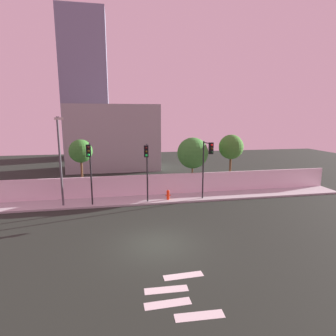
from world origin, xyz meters
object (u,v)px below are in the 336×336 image
object	(u,v)px
traffic_light_right	(147,161)
street_lamp_curbside	(60,155)
roadside_tree_leftmost	(81,151)
fire_hydrant	(168,194)
traffic_light_left	(207,158)
traffic_light_center	(90,162)
roadside_tree_midleft	(193,153)
roadside_tree_midright	(231,147)

from	to	relation	value
traffic_light_right	street_lamp_curbside	size ratio (longest dim) A/B	0.69
street_lamp_curbside	traffic_light_right	bearing A→B (deg)	-5.45
roadside_tree_leftmost	traffic_light_right	bearing A→B (deg)	-35.22
fire_hydrant	street_lamp_curbside	bearing A→B (deg)	-178.68
traffic_light_left	roadside_tree_leftmost	size ratio (longest dim) A/B	0.96
fire_hydrant	traffic_light_center	bearing A→B (deg)	-173.49
street_lamp_curbside	roadside_tree_midleft	world-z (taller)	street_lamp_curbside
roadside_tree_midright	street_lamp_curbside	bearing A→B (deg)	-168.17
street_lamp_curbside	roadside_tree_midright	xyz separation A→B (m)	(15.03, 3.15, -0.08)
fire_hydrant	roadside_tree_midleft	xyz separation A→B (m)	(2.92, 2.96, 3.03)
traffic_light_right	roadside_tree_midright	bearing A→B (deg)	23.71
fire_hydrant	roadside_tree_midright	xyz separation A→B (m)	(6.73, 2.96, 3.51)
traffic_light_right	fire_hydrant	xyz separation A→B (m)	(1.84, 0.81, -3.01)
traffic_light_left	roadside_tree_leftmost	bearing A→B (deg)	159.60
traffic_light_center	fire_hydrant	bearing A→B (deg)	6.51
traffic_light_left	street_lamp_curbside	bearing A→B (deg)	176.70
traffic_light_center	roadside_tree_midleft	size ratio (longest dim) A/B	0.95
traffic_light_right	fire_hydrant	bearing A→B (deg)	23.71
roadside_tree_midright	roadside_tree_midleft	bearing A→B (deg)	180.00
traffic_light_right	roadside_tree_midleft	bearing A→B (deg)	38.36
traffic_light_center	street_lamp_curbside	size ratio (longest dim) A/B	0.71
traffic_light_left	traffic_light_center	world-z (taller)	traffic_light_left
roadside_tree_midleft	roadside_tree_leftmost	bearing A→B (deg)	-180.00
roadside_tree_leftmost	street_lamp_curbside	bearing A→B (deg)	-109.63
traffic_light_left	roadside_tree_midright	distance (m)	5.31
roadside_tree_midleft	roadside_tree_midright	xyz separation A→B (m)	(3.81, 0.00, 0.48)
traffic_light_center	roadside_tree_midleft	xyz separation A→B (m)	(9.05, 3.66, -0.04)
street_lamp_curbside	roadside_tree_midleft	size ratio (longest dim) A/B	1.35
fire_hydrant	roadside_tree_midleft	distance (m)	5.14
fire_hydrant	roadside_tree_midleft	world-z (taller)	roadside_tree_midleft
traffic_light_left	fire_hydrant	world-z (taller)	traffic_light_left
roadside_tree_leftmost	roadside_tree_midright	world-z (taller)	roadside_tree_midright
traffic_light_right	street_lamp_curbside	xyz separation A→B (m)	(-6.46, 0.62, 0.58)
traffic_light_center	roadside_tree_midright	xyz separation A→B (m)	(12.86, 3.66, 0.43)
traffic_light_right	roadside_tree_midleft	xyz separation A→B (m)	(4.76, 3.77, 0.02)
street_lamp_curbside	roadside_tree_midleft	bearing A→B (deg)	15.68
traffic_light_center	traffic_light_right	bearing A→B (deg)	-1.45
traffic_light_center	roadside_tree_leftmost	world-z (taller)	roadside_tree_leftmost
traffic_light_center	roadside_tree_midleft	distance (m)	9.76
traffic_light_left	traffic_light_right	xyz separation A→B (m)	(-4.90, 0.04, -0.09)
traffic_light_center	street_lamp_curbside	xyz separation A→B (m)	(-2.17, 0.51, 0.51)
roadside_tree_midleft	traffic_light_left	bearing A→B (deg)	-87.93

